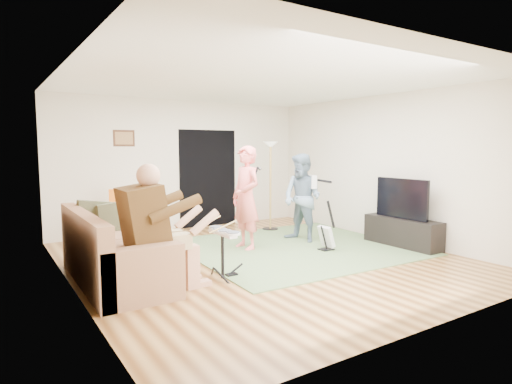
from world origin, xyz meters
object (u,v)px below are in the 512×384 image
Objects in this scene: sofa at (109,258)px; television at (402,198)px; singer at (246,198)px; guitarist at (302,198)px; dining_chair at (121,225)px; guitar_spare at (327,236)px; torchiere_lamp at (270,170)px; drum_kit at (223,257)px; tv_cabinet at (402,232)px.

television reaches higher than sofa.
guitarist is (1.16, -0.08, -0.07)m from singer.
guitarist is at bearing -11.49° from dining_chair.
sofa reaches higher than guitar_spare.
singer is 0.95× the size of torchiere_lamp.
drum_kit is 3.50m from tv_cabinet.
television is at bearing -21.19° from guitar_spare.
guitar_spare is 1.49m from television.
torchiere_lamp is (1.31, 1.16, 0.39)m from singer.
singer is (2.42, 0.59, 0.57)m from sofa.
torchiere_lamp is 2.90m from tv_cabinet.
torchiere_lamp is at bearing 113.28° from tv_cabinet.
drum_kit is 1.77m from singer.
torchiere_lamp is (3.73, 1.74, 0.95)m from sofa.
sofa is at bearing -154.95° from torchiere_lamp.
torchiere_lamp reaches higher than drum_kit.
torchiere_lamp reaches higher than television.
sofa is 1.24× the size of torchiere_lamp.
drum_kit is 2.75m from dining_chair.
singer reaches higher than sofa.
guitar_spare is 3.61m from dining_chair.
television is (3.45, -0.10, 0.56)m from drum_kit.
tv_cabinet is 1.35× the size of television.
tv_cabinet is at bearing 0.00° from television.
torchiere_lamp is at bearing 128.44° from singer.
guitar_spare is 2.26m from torchiere_lamp.
sofa is at bearing -94.42° from guitarist.
singer is 1.79m from torchiere_lamp.
guitar_spare is at bearing 48.34° from singer.
sofa is 1.30× the size of singer.
sofa is at bearing -92.64° from dining_chair.
dining_chair reaches higher than tv_cabinet.
torchiere_lamp is (0.24, 2.00, 1.02)m from guitar_spare.
guitarist is 1.91× the size of guitar_spare.
singer is 2.68m from television.
torchiere_lamp is at bearing 25.05° from sofa.
drum_kit is 0.79× the size of guitar_spare.
drum_kit is 3.54m from torchiere_lamp.
drum_kit is 2.22m from guitar_spare.
television is at bearing 30.34° from guitarist.
sofa is 3.65m from guitarist.
sofa is at bearing 171.02° from television.
torchiere_lamp is 2.73m from television.
guitar_spare is at bearing -19.57° from guitarist.
guitar_spare is at bearing 10.11° from drum_kit.
tv_cabinet is at bearing -17.74° from dining_chair.
tv_cabinet is (1.22, -1.26, -0.56)m from guitarist.
sofa is at bearing 153.47° from drum_kit.
television is (1.27, -0.49, 0.61)m from guitar_spare.
television reaches higher than tv_cabinet.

